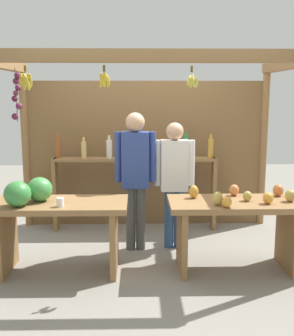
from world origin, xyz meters
The scene contains 7 objects.
ground_plane centered at (0.00, 0.00, 0.00)m, with size 12.00×12.00×0.00m, color gray.
market_stall centered at (-0.01, 0.43, 1.31)m, with size 3.45×1.93×2.25m.
fruit_counter_left centered at (-0.99, -0.70, 0.63)m, with size 1.40×0.67×1.01m.
fruit_counter_right centered at (0.93, -0.68, 0.57)m, with size 1.40×0.64×0.89m.
bottle_shelf_unit centered at (-0.14, 0.68, 0.81)m, with size 2.22×0.22×1.35m.
vendor_man centered at (-0.13, -0.08, 0.99)m, with size 0.48×0.22×1.64m.
vendor_woman centered at (0.33, -0.02, 0.90)m, with size 0.48×0.21×1.52m.
Camera 1 is at (-0.10, -4.83, 1.84)m, focal length 44.27 mm.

